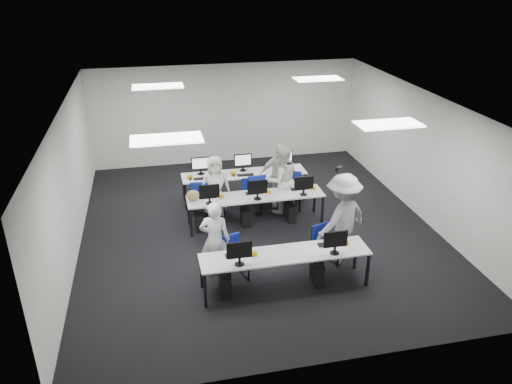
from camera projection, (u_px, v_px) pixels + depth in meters
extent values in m
plane|color=black|center=(258.00, 227.00, 11.72)|extent=(9.00, 9.00, 0.00)
plane|color=white|center=(258.00, 102.00, 10.46)|extent=(9.00, 9.00, 0.00)
cube|color=silver|center=(226.00, 114.00, 15.08)|extent=(8.00, 0.02, 3.00)
cube|color=silver|center=(326.00, 284.00, 7.09)|extent=(8.00, 0.02, 3.00)
cube|color=silver|center=(69.00, 183.00, 10.32)|extent=(0.02, 9.00, 3.00)
cube|color=silver|center=(422.00, 155.00, 11.86)|extent=(0.02, 9.00, 3.00)
cube|color=white|center=(167.00, 139.00, 8.31)|extent=(1.20, 0.60, 0.02)
cube|color=white|center=(388.00, 124.00, 9.08)|extent=(1.20, 0.60, 0.02)
cube|color=white|center=(158.00, 86.00, 11.86)|extent=(1.20, 0.60, 0.02)
cube|color=white|center=(318.00, 79.00, 12.63)|extent=(1.20, 0.60, 0.02)
cube|color=white|center=(285.00, 254.00, 9.29)|extent=(3.20, 0.70, 0.03)
cube|color=black|center=(205.00, 290.00, 8.87)|extent=(0.05, 0.05, 0.70)
cube|color=black|center=(201.00, 272.00, 9.41)|extent=(0.05, 0.05, 0.70)
cube|color=black|center=(368.00, 270.00, 9.47)|extent=(0.05, 0.05, 0.70)
cube|color=black|center=(355.00, 253.00, 10.00)|extent=(0.05, 0.05, 0.70)
cube|color=white|center=(256.00, 196.00, 11.59)|extent=(3.20, 0.70, 0.03)
cube|color=black|center=(191.00, 223.00, 11.18)|extent=(0.05, 0.05, 0.70)
cube|color=black|center=(189.00, 211.00, 11.71)|extent=(0.05, 0.05, 0.70)
cube|color=black|center=(322.00, 210.00, 11.78)|extent=(0.05, 0.05, 0.70)
cube|color=black|center=(314.00, 199.00, 12.31)|extent=(0.05, 0.05, 0.70)
cube|color=white|center=(244.00, 174.00, 12.84)|extent=(3.20, 0.70, 0.03)
cube|color=black|center=(186.00, 197.00, 12.42)|extent=(0.05, 0.05, 0.70)
cube|color=black|center=(184.00, 187.00, 12.96)|extent=(0.05, 0.05, 0.70)
cube|color=black|center=(305.00, 186.00, 13.02)|extent=(0.05, 0.05, 0.70)
cube|color=black|center=(298.00, 177.00, 13.55)|extent=(0.05, 0.05, 0.70)
cube|color=#0B3C95|center=(239.00, 250.00, 8.82)|extent=(0.46, 0.04, 0.32)
cube|color=black|center=(236.00, 255.00, 9.23)|extent=(0.42, 0.14, 0.02)
ellipsoid|color=black|center=(252.00, 252.00, 9.28)|extent=(0.07, 0.10, 0.04)
cube|color=black|center=(225.00, 284.00, 9.28)|extent=(0.18, 0.40, 0.42)
cube|color=white|center=(335.00, 239.00, 9.17)|extent=(0.46, 0.04, 0.32)
cube|color=black|center=(329.00, 244.00, 9.57)|extent=(0.42, 0.14, 0.02)
ellipsoid|color=black|center=(343.00, 242.00, 9.63)|extent=(0.07, 0.10, 0.04)
cube|color=black|center=(317.00, 273.00, 9.62)|extent=(0.18, 0.40, 0.42)
cube|color=white|center=(209.00, 191.00, 11.09)|extent=(0.46, 0.04, 0.32)
cube|color=black|center=(208.00, 197.00, 11.50)|extent=(0.42, 0.14, 0.02)
ellipsoid|color=black|center=(221.00, 196.00, 11.55)|extent=(0.07, 0.10, 0.04)
cube|color=black|center=(199.00, 221.00, 11.55)|extent=(0.18, 0.40, 0.42)
cube|color=white|center=(257.00, 187.00, 11.30)|extent=(0.46, 0.04, 0.32)
cube|color=black|center=(255.00, 193.00, 11.71)|extent=(0.42, 0.14, 0.02)
ellipsoid|color=black|center=(267.00, 191.00, 11.76)|extent=(0.07, 0.10, 0.04)
cube|color=black|center=(245.00, 217.00, 11.76)|extent=(0.18, 0.40, 0.42)
cube|color=white|center=(304.00, 183.00, 11.51)|extent=(0.46, 0.04, 0.32)
cube|color=black|center=(299.00, 189.00, 11.92)|extent=(0.42, 0.14, 0.02)
ellipsoid|color=black|center=(311.00, 187.00, 11.97)|extent=(0.07, 0.10, 0.04)
cube|color=black|center=(290.00, 212.00, 11.97)|extent=(0.18, 0.40, 0.42)
cube|color=white|center=(200.00, 163.00, 12.65)|extent=(0.46, 0.04, 0.32)
cube|color=black|center=(202.00, 178.00, 12.49)|extent=(0.42, 0.14, 0.02)
ellipsoid|color=black|center=(190.00, 179.00, 12.43)|extent=(0.07, 0.10, 0.04)
cube|color=black|center=(212.00, 194.00, 12.88)|extent=(0.18, 0.40, 0.42)
cube|color=white|center=(243.00, 160.00, 12.87)|extent=(0.46, 0.04, 0.32)
cube|color=black|center=(245.00, 175.00, 12.70)|extent=(0.42, 0.14, 0.02)
ellipsoid|color=black|center=(234.00, 176.00, 12.64)|extent=(0.07, 0.10, 0.04)
cube|color=black|center=(254.00, 191.00, 13.10)|extent=(0.18, 0.40, 0.42)
cube|color=white|center=(284.00, 157.00, 13.08)|extent=(0.46, 0.04, 0.32)
cube|color=black|center=(287.00, 171.00, 12.91)|extent=(0.42, 0.14, 0.02)
ellipsoid|color=black|center=(276.00, 172.00, 12.85)|extent=(0.07, 0.10, 0.04)
cube|color=black|center=(294.00, 187.00, 13.31)|extent=(0.18, 0.40, 0.42)
cube|color=navy|center=(235.00, 258.00, 9.66)|extent=(0.52, 0.51, 0.06)
cube|color=navy|center=(230.00, 242.00, 9.71)|extent=(0.40, 0.16, 0.35)
cube|color=navy|center=(325.00, 246.00, 10.10)|extent=(0.53, 0.51, 0.06)
cube|color=navy|center=(320.00, 231.00, 10.14)|extent=(0.39, 0.17, 0.34)
cube|color=navy|center=(213.00, 202.00, 11.96)|extent=(0.51, 0.50, 0.06)
cube|color=navy|center=(210.00, 189.00, 12.01)|extent=(0.40, 0.15, 0.34)
cube|color=navy|center=(251.00, 197.00, 12.23)|extent=(0.43, 0.41, 0.06)
cube|color=navy|center=(249.00, 184.00, 12.29)|extent=(0.40, 0.06, 0.34)
cube|color=navy|center=(292.00, 192.00, 12.48)|extent=(0.52, 0.50, 0.06)
cube|color=navy|center=(292.00, 179.00, 12.55)|extent=(0.40, 0.15, 0.35)
cube|color=navy|center=(199.00, 195.00, 12.29)|extent=(0.47, 0.46, 0.06)
cube|color=navy|center=(199.00, 189.00, 12.01)|extent=(0.41, 0.10, 0.35)
cube|color=navy|center=(255.00, 190.00, 12.48)|extent=(0.49, 0.47, 0.06)
cube|color=navy|center=(257.00, 183.00, 12.18)|extent=(0.45, 0.08, 0.38)
cube|color=navy|center=(293.00, 185.00, 12.78)|extent=(0.58, 0.57, 0.06)
cube|color=navy|center=(292.00, 178.00, 12.47)|extent=(0.43, 0.20, 0.38)
ellipsoid|color=#8C6A48|center=(193.00, 195.00, 11.32)|extent=(0.32, 0.22, 0.25)
imported|color=silver|center=(215.00, 240.00, 9.60)|extent=(0.66, 0.52, 1.61)
imported|color=silver|center=(282.00, 180.00, 12.12)|extent=(0.90, 0.74, 1.71)
imported|color=silver|center=(215.00, 186.00, 12.00)|extent=(0.77, 0.53, 1.52)
imported|color=silver|center=(279.00, 175.00, 12.48)|extent=(1.00, 0.52, 1.63)
imported|color=gray|center=(342.00, 218.00, 10.07)|extent=(1.42, 1.17, 1.92)
cube|color=black|center=(339.00, 169.00, 9.77)|extent=(0.20, 0.22, 0.10)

